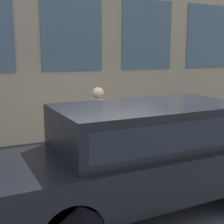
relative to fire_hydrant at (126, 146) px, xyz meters
name	(u,v)px	position (x,y,z in m)	size (l,w,h in m)	color
ground_plane	(122,179)	(-0.62, 0.44, -0.49)	(80.00, 80.00, 0.00)	#47474C
sidewalk	(94,156)	(0.85, 0.44, -0.43)	(2.93, 60.00, 0.13)	gray
building_facade	(70,9)	(2.46, 0.44, 3.27)	(0.33, 40.00, 7.50)	tan
fire_hydrant	(126,146)	(0.00, 0.00, 0.00)	(0.29, 0.41, 0.71)	gray
person	(98,116)	(0.48, 0.48, 0.66)	(0.41, 0.27, 1.69)	#998466
parked_truck_charcoal_near	(145,150)	(-1.87, 0.68, 0.54)	(1.87, 4.85, 1.77)	black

